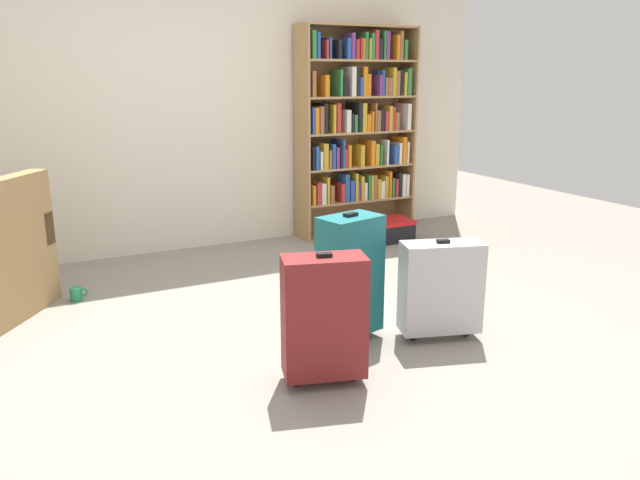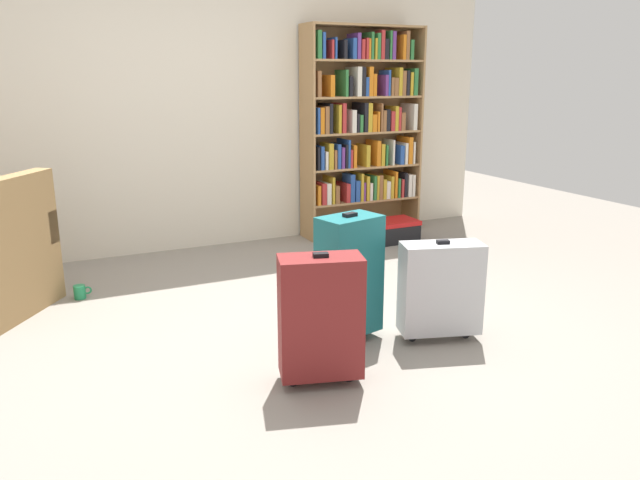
% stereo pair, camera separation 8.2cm
% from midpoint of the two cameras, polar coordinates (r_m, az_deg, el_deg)
% --- Properties ---
extents(ground_plane, '(9.96, 9.96, 0.00)m').
position_cam_midpoint_polar(ground_plane, '(3.77, -0.54, -8.49)').
color(ground_plane, gray).
extents(back_wall, '(5.69, 0.10, 2.60)m').
position_cam_midpoint_polar(back_wall, '(5.55, -10.51, 12.66)').
color(back_wall, beige).
rests_on(back_wall, ground).
extents(bookshelf, '(1.15, 0.31, 1.93)m').
position_cam_midpoint_polar(bookshelf, '(5.93, 4.32, 10.25)').
color(bookshelf, '#A87F51').
rests_on(bookshelf, ground).
extents(mug, '(0.12, 0.08, 0.10)m').
position_cam_midpoint_polar(mug, '(4.59, -20.70, -4.49)').
color(mug, '#1E7F4C').
rests_on(mug, ground).
extents(storage_box, '(0.42, 0.31, 0.20)m').
position_cam_midpoint_polar(storage_box, '(5.79, 7.15, 0.93)').
color(storage_box, black).
rests_on(storage_box, ground).
extents(suitcase_teal, '(0.39, 0.30, 0.76)m').
position_cam_midpoint_polar(suitcase_teal, '(3.55, 3.35, -3.25)').
color(suitcase_teal, '#19666B').
rests_on(suitcase_teal, ground).
extents(suitcase_silver, '(0.50, 0.32, 0.60)m').
position_cam_midpoint_polar(suitcase_silver, '(3.65, 11.65, -4.35)').
color(suitcase_silver, '#B7BABF').
rests_on(suitcase_silver, ground).
extents(suitcase_dark_red, '(0.45, 0.31, 0.68)m').
position_cam_midpoint_polar(suitcase_dark_red, '(3.06, 0.83, -7.07)').
color(suitcase_dark_red, maroon).
rests_on(suitcase_dark_red, ground).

